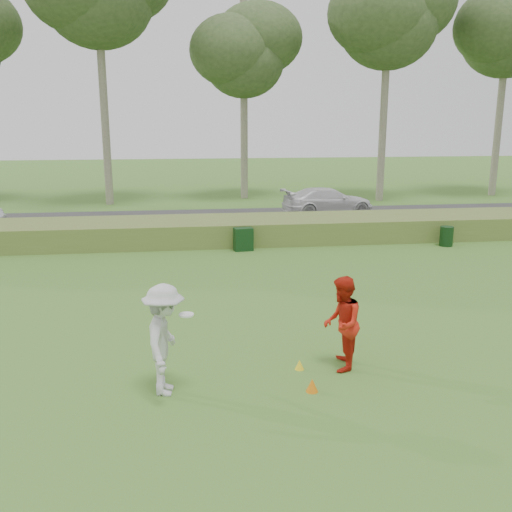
{
  "coord_description": "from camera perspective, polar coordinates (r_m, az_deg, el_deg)",
  "views": [
    {
      "loc": [
        -1.94,
        -10.57,
        4.88
      ],
      "look_at": [
        0.0,
        4.0,
        1.3
      ],
      "focal_mm": 40.0,
      "sensor_mm": 36.0,
      "label": 1
    }
  ],
  "objects": [
    {
      "name": "car_right",
      "position": [
        29.34,
        7.21,
        5.47
      ],
      "size": [
        4.88,
        2.5,
        1.35
      ],
      "primitive_type": "imported",
      "rotation": [
        0.0,
        0.0,
        1.7
      ],
      "color": "silver",
      "rests_on": "park_road"
    },
    {
      "name": "trash_bin",
      "position": [
        23.38,
        18.51,
        1.89
      ],
      "size": [
        0.65,
        0.65,
        0.77
      ],
      "primitive_type": "cylinder",
      "rotation": [
        0.0,
        0.0,
        0.33
      ],
      "color": "black",
      "rests_on": "ground"
    },
    {
      "name": "cone_yellow",
      "position": [
        11.56,
        4.37,
        -10.78
      ],
      "size": [
        0.18,
        0.18,
        0.2
      ],
      "primitive_type": "cone",
      "color": "yellow",
      "rests_on": "ground"
    },
    {
      "name": "park_road",
      "position": [
        28.06,
        -3.51,
        3.71
      ],
      "size": [
        80.0,
        6.0,
        0.06
      ],
      "primitive_type": "cube",
      "color": "#2D2D2D",
      "rests_on": "ground"
    },
    {
      "name": "tree_6",
      "position": [
        40.07,
        23.87,
        20.07
      ],
      "size": [
        7.02,
        7.02,
        13.5
      ],
      "color": "gray",
      "rests_on": "ground"
    },
    {
      "name": "tree_5",
      "position": [
        35.6,
        13.13,
        22.4
      ],
      "size": [
        7.28,
        7.28,
        14.0
      ],
      "color": "gray",
      "rests_on": "ground"
    },
    {
      "name": "utility_cabinet",
      "position": [
        21.4,
        -1.28,
        1.69
      ],
      "size": [
        0.74,
        0.52,
        0.86
      ],
      "primitive_type": "cube",
      "rotation": [
        0.0,
        0.0,
        0.14
      ],
      "color": "#113313",
      "rests_on": "ground"
    },
    {
      "name": "reed_strip",
      "position": [
        23.08,
        -2.62,
        2.61
      ],
      "size": [
        80.0,
        3.0,
        0.9
      ],
      "primitive_type": "cube",
      "color": "#536C2B",
      "rests_on": "ground"
    },
    {
      "name": "tree_4",
      "position": [
        35.48,
        -1.23,
        19.7
      ],
      "size": [
        6.24,
        6.24,
        11.5
      ],
      "color": "gray",
      "rests_on": "ground"
    },
    {
      "name": "player_red",
      "position": [
        11.38,
        8.58,
        -6.7
      ],
      "size": [
        0.95,
        1.08,
        1.89
      ],
      "primitive_type": "imported",
      "rotation": [
        0.0,
        0.0,
        -1.86
      ],
      "color": "red",
      "rests_on": "ground"
    },
    {
      "name": "player_white",
      "position": [
        10.4,
        -9.14,
        -8.26
      ],
      "size": [
        0.99,
        1.4,
        2.04
      ],
      "rotation": [
        0.0,
        0.0,
        1.44
      ],
      "color": "silver",
      "rests_on": "ground"
    },
    {
      "name": "ground",
      "position": [
        11.8,
        2.61,
        -10.75
      ],
      "size": [
        120.0,
        120.0,
        0.0
      ],
      "primitive_type": "plane",
      "color": "#396B23",
      "rests_on": "ground"
    },
    {
      "name": "cone_orange",
      "position": [
        10.71,
        5.63,
        -12.74
      ],
      "size": [
        0.23,
        0.23,
        0.25
      ],
      "primitive_type": "cone",
      "color": "orange",
      "rests_on": "ground"
    }
  ]
}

